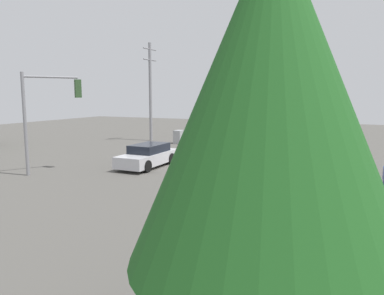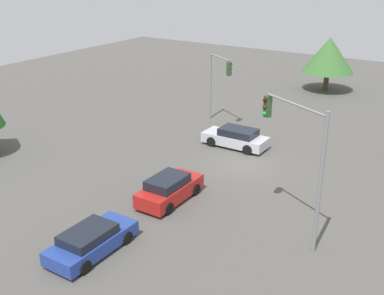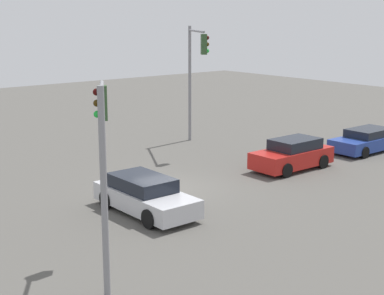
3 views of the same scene
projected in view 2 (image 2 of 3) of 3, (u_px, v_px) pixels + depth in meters
ground_plane at (242, 165)px, 31.69m from camera, size 80.00×80.00×0.00m
sedan_silver at (236, 138)px, 34.45m from camera, size 4.68×1.98×1.41m
sedan_red at (169, 189)px, 26.75m from camera, size 1.93×4.31×1.50m
sedan_blue at (91, 241)px, 22.05m from camera, size 1.99×4.50×1.27m
traffic_signal_main at (298, 147)px, 21.96m from camera, size 3.88×2.27×6.80m
traffic_signal_cross at (218, 76)px, 38.43m from camera, size 2.85×1.86×5.69m
tree_right at (329, 55)px, 47.99m from camera, size 5.15×5.15×5.41m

